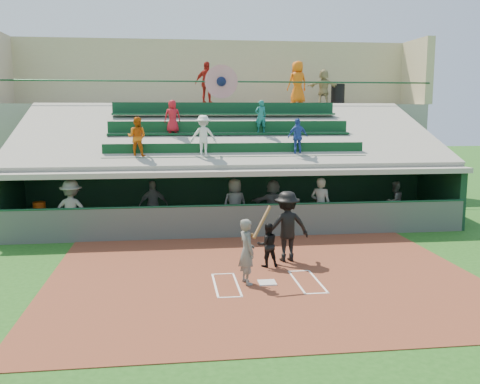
{
  "coord_description": "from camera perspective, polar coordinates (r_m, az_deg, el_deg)",
  "views": [
    {
      "loc": [
        -2.3,
        -12.63,
        4.25
      ],
      "look_at": [
        -0.23,
        3.5,
        1.8
      ],
      "focal_mm": 40.0,
      "sensor_mm": 36.0,
      "label": 1
    }
  ],
  "objects": [
    {
      "name": "home_umpire",
      "position": [
        15.27,
        5.02,
        -3.66
      ],
      "size": [
        1.37,
        0.87,
        2.01
      ],
      "primitive_type": "imported",
      "rotation": [
        0.0,
        0.0,
        3.24
      ],
      "color": "black",
      "rests_on": "dirt_slab"
    },
    {
      "name": "ground",
      "position": [
        13.53,
        2.91,
        -9.76
      ],
      "size": [
        100.0,
        100.0,
        0.0
      ],
      "primitive_type": "plane",
      "color": "#1C4D15",
      "rests_on": "ground"
    },
    {
      "name": "dirt_slab",
      "position": [
        13.99,
        2.54,
        -9.09
      ],
      "size": [
        11.0,
        9.0,
        0.02
      ],
      "primitive_type": "cube",
      "color": "brown",
      "rests_on": "ground"
    },
    {
      "name": "dugout_player_b",
      "position": [
        19.42,
        -9.23,
        -1.4
      ],
      "size": [
        1.1,
        0.62,
        1.77
      ],
      "primitive_type": "imported",
      "rotation": [
        0.0,
        0.0,
        3.33
      ],
      "color": "#51544F",
      "rests_on": "dugout_floor"
    },
    {
      "name": "trash_bin",
      "position": [
        27.09,
        10.39,
        10.22
      ],
      "size": [
        0.66,
        0.66,
        0.99
      ],
      "primitive_type": "cylinder",
      "color": "black",
      "rests_on": "concourse_slab"
    },
    {
      "name": "dugout_bench",
      "position": [
        21.09,
        -0.42,
        -2.31
      ],
      "size": [
        14.88,
        3.64,
        0.45
      ],
      "primitive_type": "cube",
      "rotation": [
        0.0,
        0.0,
        -0.21
      ],
      "color": "olive",
      "rests_on": "dugout_floor"
    },
    {
      "name": "batters_box_chalk",
      "position": [
        13.52,
        2.91,
        -9.67
      ],
      "size": [
        2.65,
        1.85,
        0.01
      ],
      "color": "silver",
      "rests_on": "dirt_slab"
    },
    {
      "name": "dugout_player_a",
      "position": [
        18.44,
        -17.52,
        -1.86
      ],
      "size": [
        1.34,
        0.84,
        2.0
      ],
      "primitive_type": "imported",
      "rotation": [
        0.0,
        0.0,
        3.07
      ],
      "color": "#565954",
      "rests_on": "dugout_floor"
    },
    {
      "name": "dugout_player_f",
      "position": [
        21.27,
        16.15,
        -1.02
      ],
      "size": [
        0.93,
        0.83,
        1.58
      ],
      "primitive_type": "imported",
      "rotation": [
        0.0,
        0.0,
        3.5
      ],
      "color": "#5C5E59",
      "rests_on": "dugout_floor"
    },
    {
      "name": "home_plate",
      "position": [
        13.51,
        2.91,
        -9.62
      ],
      "size": [
        0.43,
        0.43,
        0.03
      ],
      "primitive_type": "cube",
      "color": "silver",
      "rests_on": "dirt_slab"
    },
    {
      "name": "concourse_staff_b",
      "position": [
        25.82,
        6.14,
        11.53
      ],
      "size": [
        1.12,
        0.88,
        2.01
      ],
      "primitive_type": "imported",
      "rotation": [
        0.0,
        0.0,
        3.42
      ],
      "color": "orange",
      "rests_on": "concourse_slab"
    },
    {
      "name": "dugout_floor",
      "position": [
        19.97,
        -0.53,
        -3.66
      ],
      "size": [
        16.0,
        3.5,
        0.04
      ],
      "primitive_type": "cube",
      "color": "gray",
      "rests_on": "ground"
    },
    {
      "name": "batter_at_plate",
      "position": [
        13.25,
        0.75,
        -6.31
      ],
      "size": [
        0.89,
        0.76,
        1.95
      ],
      "color": "#525550",
      "rests_on": "dirt_slab"
    },
    {
      "name": "catcher",
      "position": [
        14.76,
        2.94,
        -5.65
      ],
      "size": [
        0.63,
        0.52,
        1.22
      ],
      "primitive_type": "imported",
      "rotation": [
        0.0,
        0.0,
        3.24
      ],
      "color": "black",
      "rests_on": "dirt_slab"
    },
    {
      "name": "dugout_player_d",
      "position": [
        19.59,
        3.56,
        -1.23
      ],
      "size": [
        1.71,
        0.84,
        1.76
      ],
      "primitive_type": "imported",
      "rotation": [
        0.0,
        0.0,
        2.94
      ],
      "color": "#595B56",
      "rests_on": "dugout_floor"
    },
    {
      "name": "grandstand",
      "position": [
        23.34,
        -1.66,
        3.68
      ],
      "size": [
        20.4,
        10.4,
        7.8
      ],
      "color": "#4E544E",
      "rests_on": "ground"
    },
    {
      "name": "dugout_player_e",
      "position": [
        18.96,
        8.59,
        -1.37
      ],
      "size": [
        0.84,
        0.76,
        1.94
      ],
      "primitive_type": "imported",
      "rotation": [
        0.0,
        0.0,
        2.61
      ],
      "color": "#5C5F5A",
      "rests_on": "dugout_floor"
    },
    {
      "name": "concourse_staff_a",
      "position": [
        25.12,
        -3.52,
        11.55
      ],
      "size": [
        1.22,
        0.78,
        1.92
      ],
      "primitive_type": "imported",
      "rotation": [
        0.0,
        0.0,
        2.84
      ],
      "color": "#A21B12",
      "rests_on": "concourse_slab"
    },
    {
      "name": "dugout_player_c",
      "position": [
        19.16,
        -0.56,
        -1.3
      ],
      "size": [
        1.02,
        0.8,
        1.85
      ],
      "primitive_type": "imported",
      "rotation": [
        0.0,
        0.0,
        3.4
      ],
      "color": "#555752",
      "rests_on": "dugout_floor"
    },
    {
      "name": "water_cooler",
      "position": [
        20.04,
        -20.62,
        -1.6
      ],
      "size": [
        0.43,
        0.43,
        0.43
      ],
      "primitive_type": "cylinder",
      "color": "#E14D0D",
      "rests_on": "white_table"
    },
    {
      "name": "concourse_slab",
      "position": [
        26.3,
        -2.28,
        4.31
      ],
      "size": [
        20.0,
        3.0,
        4.6
      ],
      "primitive_type": "cube",
      "color": "gray",
      "rests_on": "ground"
    },
    {
      "name": "concourse_staff_c",
      "position": [
        26.64,
        8.89,
        11.02
      ],
      "size": [
        1.59,
        0.66,
        1.67
      ],
      "primitive_type": "imported",
      "rotation": [
        0.0,
        0.0,
        3.03
      ],
      "color": "tan",
      "rests_on": "concourse_slab"
    },
    {
      "name": "white_table",
      "position": [
        20.1,
        -20.39,
        -3.13
      ],
      "size": [
        0.76,
        0.58,
        0.65
      ],
      "primitive_type": "cube",
      "rotation": [
        0.0,
        0.0,
        -0.04
      ],
      "color": "white",
      "rests_on": "dugout_floor"
    }
  ]
}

